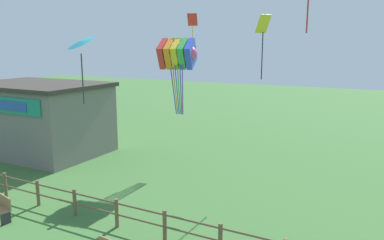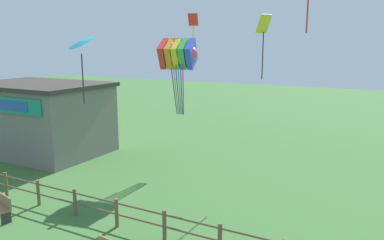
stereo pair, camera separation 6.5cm
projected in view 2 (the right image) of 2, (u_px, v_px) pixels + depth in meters
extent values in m
cylinder|color=brown|center=(6.00, 184.00, 16.36)|extent=(0.14, 0.14, 1.08)
cylinder|color=brown|center=(38.00, 193.00, 15.42)|extent=(0.14, 0.14, 1.08)
cylinder|color=brown|center=(75.00, 202.00, 14.49)|extent=(0.14, 0.14, 1.08)
cylinder|color=brown|center=(117.00, 213.00, 13.56)|extent=(0.14, 0.14, 1.08)
cylinder|color=brown|center=(164.00, 225.00, 12.63)|extent=(0.14, 0.14, 1.08)
cylinder|color=brown|center=(220.00, 239.00, 11.69)|extent=(0.14, 0.14, 1.08)
cylinder|color=brown|center=(164.00, 215.00, 12.55)|extent=(20.40, 0.07, 0.07)
cylinder|color=brown|center=(164.00, 227.00, 12.64)|extent=(20.40, 0.07, 0.07)
cube|color=slate|center=(40.00, 120.00, 23.09)|extent=(7.89, 5.22, 4.06)
cube|color=#38332D|center=(37.00, 85.00, 22.67)|extent=(8.19, 5.52, 0.24)
cube|color=olive|center=(3.00, 199.00, 14.33)|extent=(1.43, 0.40, 0.44)
cube|color=#2D2D33|center=(6.00, 218.00, 13.87)|extent=(0.15, 0.36, 0.45)
ellipsoid|color=#E54C8C|center=(178.00, 54.00, 19.76)|extent=(2.48, 2.06, 1.62)
cube|color=red|center=(165.00, 54.00, 19.95)|extent=(0.66, 1.68, 1.65)
cube|color=orange|center=(171.00, 54.00, 19.85)|extent=(0.66, 1.68, 1.65)
cube|color=yellow|center=(178.00, 54.00, 19.76)|extent=(0.66, 1.68, 1.65)
cube|color=green|center=(185.00, 54.00, 19.66)|extent=(0.66, 1.68, 1.65)
cube|color=blue|center=(191.00, 54.00, 19.57)|extent=(0.66, 1.68, 1.65)
cylinder|color=blue|center=(174.00, 90.00, 20.03)|extent=(0.23, 0.41, 2.68)
cylinder|color=orange|center=(176.00, 90.00, 19.97)|extent=(0.16, 0.43, 2.68)
cylinder|color=blue|center=(178.00, 90.00, 19.92)|extent=(0.09, 0.43, 2.68)
cylinder|color=green|center=(180.00, 90.00, 19.87)|extent=(0.09, 0.43, 2.68)
cylinder|color=blue|center=(181.00, 90.00, 19.84)|extent=(0.16, 0.43, 2.68)
cylinder|color=purple|center=(183.00, 90.00, 19.81)|extent=(0.23, 0.41, 2.68)
cone|color=#2DB2C6|center=(81.00, 42.00, 14.49)|extent=(1.41, 1.36, 0.58)
cylinder|color=#2D2D33|center=(83.00, 79.00, 14.76)|extent=(0.05, 0.05, 1.98)
cube|color=red|center=(193.00, 20.00, 21.19)|extent=(0.66, 0.57, 0.67)
cylinder|color=yellow|center=(193.00, 42.00, 21.43)|extent=(0.05, 0.05, 1.83)
cube|color=yellow|center=(264.00, 24.00, 17.87)|extent=(0.71, 0.79, 0.85)
cylinder|color=black|center=(263.00, 56.00, 18.16)|extent=(0.05, 0.05, 2.28)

